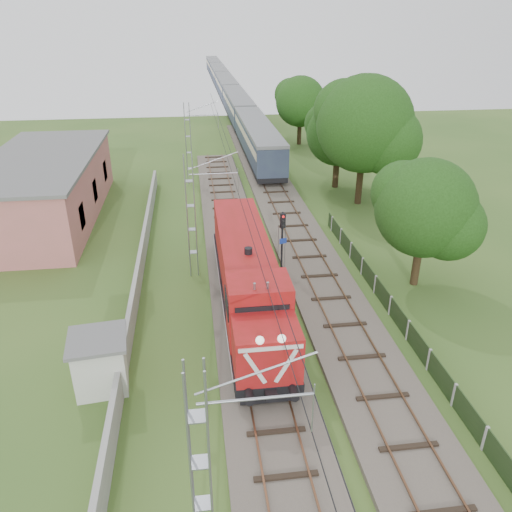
{
  "coord_description": "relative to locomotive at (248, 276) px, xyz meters",
  "views": [
    {
      "loc": [
        -2.76,
        -17.65,
        15.5
      ],
      "look_at": [
        0.81,
        9.65,
        2.2
      ],
      "focal_mm": 35.0,
      "sensor_mm": 36.0,
      "label": 1
    }
  ],
  "objects": [
    {
      "name": "fence",
      "position": [
        8.0,
        -4.1,
        -1.63
      ],
      "size": [
        0.12,
        32.0,
        1.2
      ],
      "color": "black",
      "rests_on": "ground"
    },
    {
      "name": "ground",
      "position": [
        0.0,
        -7.1,
        -2.23
      ],
      "size": [
        140.0,
        140.0,
        0.0
      ],
      "primitive_type": "plane",
      "color": "#345620",
      "rests_on": "ground"
    },
    {
      "name": "tree_d",
      "position": [
        11.65,
        40.45,
        3.2
      ],
      "size": [
        6.73,
        6.41,
        8.72
      ],
      "color": "#3D2E19",
      "rests_on": "ground"
    },
    {
      "name": "signal_post",
      "position": [
        2.7,
        3.99,
        0.8
      ],
      "size": [
        0.48,
        0.38,
        4.41
      ],
      "color": "black",
      "rests_on": "ground"
    },
    {
      "name": "tree_c",
      "position": [
        11.42,
        21.87,
        3.04
      ],
      "size": [
        6.52,
        6.21,
        8.46
      ],
      "color": "#3D2E19",
      "rests_on": "ground"
    },
    {
      "name": "track_main",
      "position": [
        0.0,
        -0.1,
        -2.05
      ],
      "size": [
        4.2,
        70.0,
        0.45
      ],
      "color": "#6B6054",
      "rests_on": "ground"
    },
    {
      "name": "coach_rake",
      "position": [
        5.0,
        81.07,
        0.38
      ],
      "size": [
        3.18,
        118.71,
        3.67
      ],
      "color": "black",
      "rests_on": "ground"
    },
    {
      "name": "tree_b",
      "position": [
        12.18,
        16.87,
        4.81
      ],
      "size": [
        8.7,
        8.29,
        11.28
      ],
      "color": "#3D2E19",
      "rests_on": "ground"
    },
    {
      "name": "station_building",
      "position": [
        -15.0,
        16.9,
        0.4
      ],
      "size": [
        8.4,
        20.4,
        5.22
      ],
      "color": "#BF6768",
      "rests_on": "ground"
    },
    {
      "name": "locomotive",
      "position": [
        0.0,
        0.0,
        0.0
      ],
      "size": [
        2.99,
        17.06,
        4.33
      ],
      "color": "black",
      "rests_on": "ground"
    },
    {
      "name": "tree_a",
      "position": [
        10.97,
        1.69,
        2.85
      ],
      "size": [
        6.28,
        5.98,
        8.14
      ],
      "color": "#3D2E19",
      "rests_on": "ground"
    },
    {
      "name": "track_side",
      "position": [
        5.0,
        12.9,
        -2.05
      ],
      "size": [
        4.2,
        80.0,
        0.45
      ],
      "color": "#6B6054",
      "rests_on": "ground"
    },
    {
      "name": "boundary_wall",
      "position": [
        -6.5,
        4.9,
        -1.48
      ],
      "size": [
        0.25,
        40.0,
        1.5
      ],
      "primitive_type": "cube",
      "color": "#9E9E99",
      "rests_on": "ground"
    },
    {
      "name": "catenary",
      "position": [
        -2.95,
        4.9,
        1.81
      ],
      "size": [
        3.31,
        70.0,
        8.0
      ],
      "color": "gray",
      "rests_on": "ground"
    },
    {
      "name": "relay_hut",
      "position": [
        -7.4,
        -5.74,
        -0.9
      ],
      "size": [
        2.83,
        2.83,
        2.65
      ],
      "color": "beige",
      "rests_on": "ground"
    }
  ]
}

